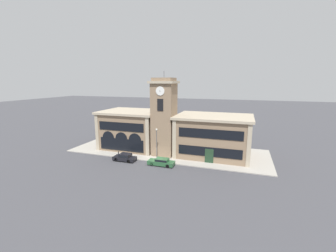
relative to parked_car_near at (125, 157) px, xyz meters
name	(u,v)px	position (x,y,z in m)	size (l,w,h in m)	color
ground_plane	(156,162)	(5.62, 1.16, -0.73)	(300.00, 300.00, 0.00)	#424247
sidewalk_kerb	(168,151)	(5.62, 8.14, -0.65)	(40.03, 13.95, 0.15)	#A39E93
clock_tower	(164,117)	(5.62, 5.71, 6.83)	(4.80, 4.80, 16.22)	#897056
town_hall_left_wing	(132,129)	(-2.76, 8.35, 3.37)	(12.75, 10.15, 8.15)	#897056
town_hall_right_wing	(213,136)	(14.80, 8.36, 3.27)	(14.37, 10.15, 7.95)	#897056
parked_car_near	(125,157)	(0.00, 0.00, 0.00)	(4.18, 1.82, 1.39)	black
parked_car_mid	(161,162)	(7.15, 0.00, -0.04)	(4.64, 1.73, 1.30)	#285633
street_lamp	(157,140)	(5.53, 1.92, 3.29)	(0.36, 0.36, 5.92)	#4C4C51
bollard	(118,154)	(-2.21, 1.44, -0.06)	(0.18, 0.18, 1.06)	black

